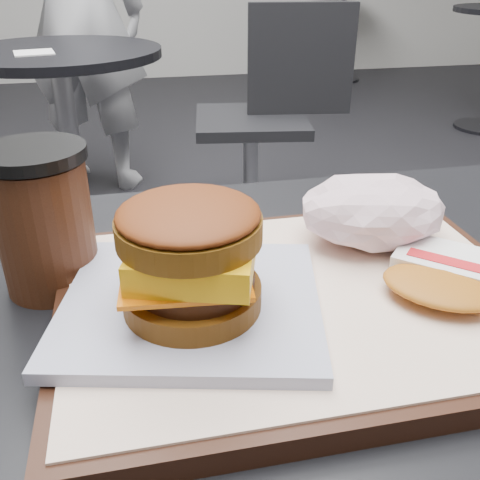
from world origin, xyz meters
name	(u,v)px	position (x,y,z in m)	size (l,w,h in m)	color
serving_tray	(299,301)	(-0.01, 0.02, 0.78)	(0.38, 0.28, 0.02)	black
breakfast_sandwich	(191,268)	(-0.10, 0.01, 0.83)	(0.22, 0.21, 0.09)	silver
hash_brown	(447,275)	(0.11, 0.00, 0.80)	(0.13, 0.13, 0.02)	white
crumpled_wrapper	(373,211)	(0.08, 0.09, 0.82)	(0.13, 0.10, 0.06)	white
coffee_cup	(44,221)	(-0.21, 0.10, 0.83)	(0.08, 0.08, 0.12)	#3B1B0E
neighbor_table	(65,108)	(-0.35, 1.65, 0.55)	(0.70, 0.70, 0.75)	black
napkin	(34,53)	(-0.41, 1.56, 0.75)	(0.12, 0.12, 0.00)	white
neighbor_chair	(268,107)	(0.39, 1.67, 0.51)	(0.63, 0.48, 0.88)	#B0B0B5
patron	(77,5)	(-0.31, 2.35, 0.83)	(0.61, 0.40, 1.67)	silver
bg_table_far	(342,15)	(1.80, 4.50, 0.56)	(0.66, 0.66, 0.75)	black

